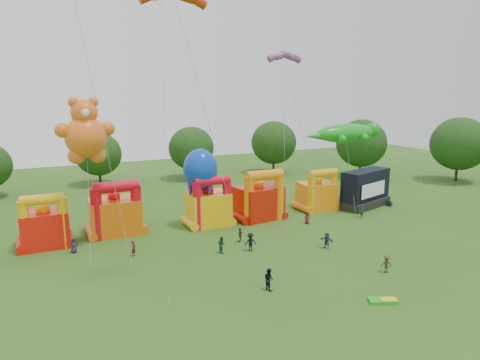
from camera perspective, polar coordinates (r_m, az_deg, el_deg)
name	(u,v)px	position (r m, az deg, el deg)	size (l,w,h in m)	color
ground	(359,342)	(30.34, 15.58, -20.15)	(160.00, 160.00, 0.00)	#285517
tree_ring	(343,250)	(27.32, 13.60, -9.09)	(121.92, 124.00, 12.07)	#352314
bouncy_castle_0	(45,226)	(48.56, -24.61, -5.62)	(4.60, 3.70, 5.84)	red
bouncy_castle_1	(115,213)	(50.20, -16.28, -4.28)	(5.62, 4.57, 6.31)	#DF5D0C
bouncy_castle_2	(209,206)	(51.28, -4.16, -3.50)	(4.87, 3.95, 6.26)	#FFB60D
bouncy_castle_3	(259,200)	(53.87, 2.61, -2.66)	(5.99, 5.07, 6.47)	red
bouncy_castle_4	(318,194)	(59.14, 10.30, -1.79)	(5.02, 4.20, 5.75)	orange
stage_trailer	(366,189)	(61.98, 16.39, -1.16)	(8.69, 5.25, 5.23)	black
teddy_bear_kite	(87,165)	(44.12, -19.73, 1.94)	(5.69, 8.06, 15.43)	orange
gecko_kite	(349,160)	(60.14, 14.35, 2.60)	(12.85, 8.32, 11.59)	#169F1C
octopus_kite	(204,181)	(50.44, -4.77, -0.12)	(5.81, 4.01, 9.41)	#0C3BBE
parafoil_kites	(218,142)	(37.56, -2.93, 5.08)	(24.58, 10.70, 26.01)	red
diamond_kites	(299,109)	(36.57, 7.91, 9.40)	(25.28, 10.33, 32.60)	red
folded_kite_bundle	(383,300)	(35.67, 18.51, -14.99)	(2.23, 1.72, 0.31)	green
spectator_0	(74,245)	(46.17, -21.30, -8.12)	(0.76, 0.49, 1.55)	#25293E
spectator_1	(134,248)	(43.53, -14.00, -8.83)	(0.58, 0.38, 1.59)	#571927
spectator_2	(222,245)	(43.11, -2.47, -8.61)	(0.82, 0.64, 1.70)	#173A24
spectator_3	(250,242)	(43.51, 1.39, -8.27)	(1.22, 0.70, 1.89)	black
spectator_4	(240,235)	(46.06, 0.01, -7.32)	(0.93, 0.39, 1.58)	#3E3619
spectator_5	(327,240)	(45.17, 11.48, -7.91)	(1.53, 0.49, 1.65)	#2B2C47
spectator_6	(307,218)	(52.78, 8.95, -5.00)	(0.75, 0.49, 1.53)	#591920
spectator_7	(362,211)	(56.64, 15.97, -4.01)	(0.66, 0.43, 1.81)	#183C27
spectator_8	(269,279)	(35.61, 3.86, -13.04)	(0.88, 0.69, 1.82)	black
spectator_9	(386,264)	(40.80, 18.91, -10.54)	(1.02, 0.59, 1.59)	#44311B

